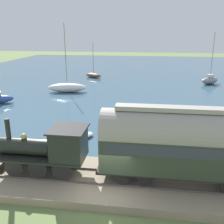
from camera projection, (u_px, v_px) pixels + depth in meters
The scene contains 11 objects.
ground_plane at pixel (107, 198), 14.36m from camera, with size 200.00×200.00×0.00m, color #607542.
harbor_water at pixel (139, 73), 56.11m from camera, with size 80.00×80.00×0.01m.
rail_embankment at pixel (110, 181), 15.54m from camera, with size 5.10×56.00×0.59m.
steam_locomotive at pixel (50, 147), 15.42m from camera, with size 2.17×5.83×3.29m.
passenger_coach at pixel (186, 142), 14.16m from camera, with size 2.28×9.70×4.41m.
sailboat_white at pixel (67, 87), 38.89m from camera, with size 2.74×5.92×9.77m.
sailboat_gray at pixel (210, 80), 44.69m from camera, with size 3.08×3.61×8.61m.
sailboat_brown at pixel (93, 75), 51.15m from camera, with size 2.81×3.81×6.59m.
rowboat_far_out at pixel (120, 121), 26.14m from camera, with size 2.00×2.83×0.33m.
rowboat_mid_harbor at pixel (83, 136), 22.35m from camera, with size 2.17×2.00×0.40m.
rowboat_off_pier at pixel (155, 118), 26.77m from camera, with size 1.47×2.21×0.47m.
Camera 1 is at (-12.13, -1.98, 8.81)m, focal length 42.00 mm.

